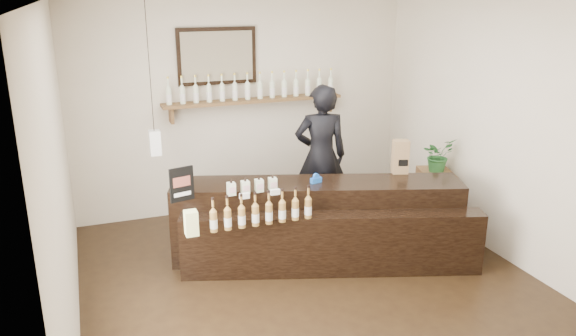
# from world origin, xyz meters

# --- Properties ---
(ground) EXTENTS (5.00, 5.00, 0.00)m
(ground) POSITION_xyz_m (0.00, 0.00, 0.00)
(ground) COLOR black
(ground) RESTS_ON ground
(room_shell) EXTENTS (5.00, 5.00, 5.00)m
(room_shell) POSITION_xyz_m (0.00, 0.00, 1.70)
(room_shell) COLOR beige
(room_shell) RESTS_ON ground
(back_wall_decor) EXTENTS (2.66, 0.96, 1.69)m
(back_wall_decor) POSITION_xyz_m (-0.14, 2.37, 1.75)
(back_wall_decor) COLOR brown
(back_wall_decor) RESTS_ON ground
(counter) EXTENTS (3.18, 1.80, 1.03)m
(counter) POSITION_xyz_m (0.28, 0.58, 0.42)
(counter) COLOR black
(counter) RESTS_ON ground
(promo_sign) EXTENTS (0.25, 0.08, 0.35)m
(promo_sign) POSITION_xyz_m (-1.18, 0.64, 1.06)
(promo_sign) COLOR black
(promo_sign) RESTS_ON counter
(paper_bag) EXTENTS (0.21, 0.18, 0.38)m
(paper_bag) POSITION_xyz_m (1.30, 0.67, 1.08)
(paper_bag) COLOR olive
(paper_bag) RESTS_ON counter
(tape_dispenser) EXTENTS (0.13, 0.08, 0.11)m
(tape_dispenser) POSITION_xyz_m (0.27, 0.69, 0.92)
(tape_dispenser) COLOR blue
(tape_dispenser) RESTS_ON counter
(side_cabinet) EXTENTS (0.50, 0.60, 0.74)m
(side_cabinet) POSITION_xyz_m (2.00, 0.93, 0.37)
(side_cabinet) COLOR brown
(side_cabinet) RESTS_ON ground
(potted_plant) EXTENTS (0.45, 0.41, 0.42)m
(potted_plant) POSITION_xyz_m (2.00, 0.93, 0.95)
(potted_plant) COLOR #26602A
(potted_plant) RESTS_ON side_cabinet
(shopkeeper) EXTENTS (0.83, 0.63, 2.04)m
(shopkeeper) POSITION_xyz_m (0.71, 1.55, 1.02)
(shopkeeper) COLOR black
(shopkeeper) RESTS_ON ground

